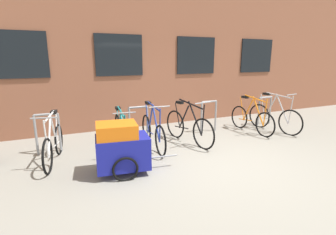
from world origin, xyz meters
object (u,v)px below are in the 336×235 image
(bicycle_teal, at_px, (121,134))
(bike_trailer, at_px, (121,147))
(bicycle_blue, at_px, (153,131))
(bicycle_silver, at_px, (274,117))
(bicycle_orange, at_px, (251,119))
(bicycle_white, at_px, (53,144))
(bicycle_black, at_px, (188,127))

(bicycle_teal, relative_size, bike_trailer, 1.25)
(bicycle_blue, height_order, bike_trailer, bicycle_blue)
(bicycle_silver, bearing_deg, bike_trailer, -168.24)
(bicycle_orange, xyz_separation_m, bicycle_silver, (0.64, -0.18, 0.02))
(bicycle_silver, height_order, bike_trailer, bicycle_silver)
(bicycle_blue, bearing_deg, bicycle_orange, 1.98)
(bicycle_orange, height_order, bicycle_white, bicycle_orange)
(bicycle_blue, bearing_deg, bicycle_black, -0.54)
(bicycle_silver, relative_size, bicycle_white, 1.04)
(bicycle_white, distance_m, bike_trailer, 1.49)
(bicycle_silver, bearing_deg, bicycle_teal, 179.11)
(bicycle_black, xyz_separation_m, bicycle_white, (-2.96, -0.00, -0.02))
(bicycle_blue, bearing_deg, bicycle_teal, -179.38)
(bicycle_black, distance_m, bike_trailer, 2.12)
(bicycle_white, relative_size, bike_trailer, 1.08)
(bicycle_blue, distance_m, bicycle_white, 2.05)
(bicycle_black, bearing_deg, bicycle_teal, 179.97)
(bicycle_blue, height_order, bicycle_silver, bicycle_silver)
(bicycle_orange, bearing_deg, bike_trailer, -163.95)
(bicycle_black, relative_size, bicycle_white, 1.10)
(bicycle_blue, bearing_deg, bicycle_silver, -1.19)
(bicycle_orange, height_order, bike_trailer, bicycle_orange)
(bicycle_orange, distance_m, bicycle_blue, 2.93)
(bicycle_black, height_order, bicycle_white, bicycle_black)
(bicycle_blue, relative_size, bike_trailer, 1.16)
(bicycle_blue, xyz_separation_m, bike_trailer, (-0.96, -1.02, 0.09))
(bicycle_silver, distance_m, bicycle_white, 5.62)
(bicycle_blue, distance_m, bike_trailer, 1.40)
(bicycle_teal, bearing_deg, bicycle_blue, 0.62)
(bicycle_black, relative_size, bicycle_blue, 1.02)
(bicycle_orange, distance_m, bicycle_teal, 3.65)
(bicycle_teal, relative_size, bicycle_blue, 1.08)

